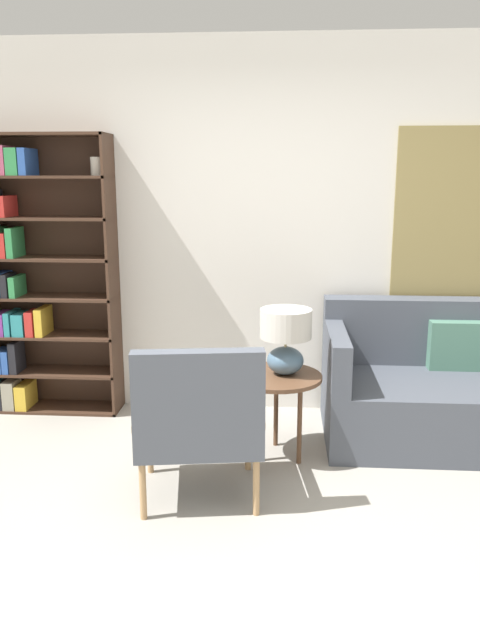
# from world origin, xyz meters

# --- Properties ---
(ground_plane) EXTENTS (14.00, 14.00, 0.00)m
(ground_plane) POSITION_xyz_m (0.00, 0.00, 0.00)
(ground_plane) COLOR #9E998E
(wall_back) EXTENTS (6.40, 0.08, 2.70)m
(wall_back) POSITION_xyz_m (0.03, 2.03, 1.35)
(wall_back) COLOR silver
(wall_back) RESTS_ON ground_plane
(bookshelf) EXTENTS (1.01, 0.30, 2.03)m
(bookshelf) POSITION_xyz_m (-1.60, 1.85, 1.02)
(bookshelf) COLOR #422B1E
(bookshelf) RESTS_ON ground_plane
(armchair) EXTENTS (0.75, 0.69, 0.90)m
(armchair) POSITION_xyz_m (-0.17, 0.52, 0.50)
(armchair) COLOR tan
(armchair) RESTS_ON ground_plane
(couch) EXTENTS (1.79, 0.94, 0.90)m
(couch) POSITION_xyz_m (1.46, 1.55, 0.33)
(couch) COLOR #474C56
(couch) RESTS_ON ground_plane
(side_table) EXTENTS (0.57, 0.57, 0.54)m
(side_table) POSITION_xyz_m (0.23, 1.13, 0.49)
(side_table) COLOR brown
(side_table) RESTS_ON ground_plane
(table_lamp) EXTENTS (0.32, 0.32, 0.41)m
(table_lamp) POSITION_xyz_m (0.29, 1.15, 0.79)
(table_lamp) COLOR slate
(table_lamp) RESTS_ON side_table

